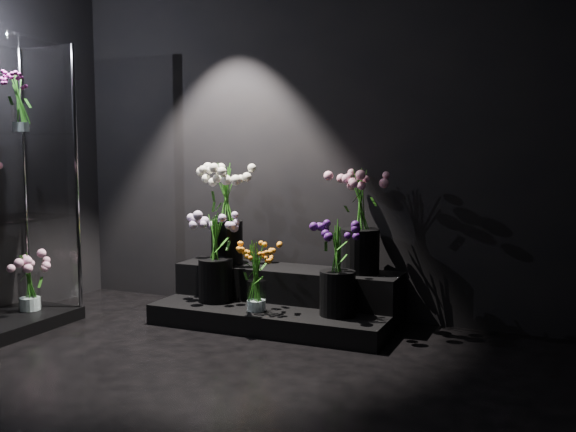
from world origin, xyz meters
The scene contains 11 objects.
floor centered at (0.00, 0.00, 0.00)m, with size 4.00×4.00×0.00m, color black.
wall_back centered at (0.00, 2.00, 1.40)m, with size 4.00×4.00×0.00m, color black.
display_riser centered at (-0.05, 1.66, 0.16)m, with size 1.72×0.76×0.38m.
display_case centered at (-1.71, 0.68, 1.01)m, with size 0.55×0.91×2.01m.
bouquet_orange_bells centered at (-0.11, 1.35, 0.39)m, with size 0.32×0.32×0.49m.
bouquet_lilac centered at (-0.51, 1.50, 0.52)m, with size 0.47×0.47×0.65m.
bouquet_purple centered at (0.45, 1.47, 0.50)m, with size 0.32×0.32×0.66m.
bouquet_cream_roses centered at (-0.54, 1.73, 0.83)m, with size 0.49×0.49×0.77m.
bouquet_pink_roses centered at (0.50, 1.80, 0.79)m, with size 0.39×0.39×0.73m.
bouquet_case_magenta centered at (-1.65, 0.81, 1.59)m, with size 0.25×0.25×0.41m.
bouquet_case_base_pink centered at (-1.71, 0.88, 0.32)m, with size 0.42×0.42×0.42m.
Camera 1 is at (1.84, -2.56, 1.26)m, focal length 40.00 mm.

